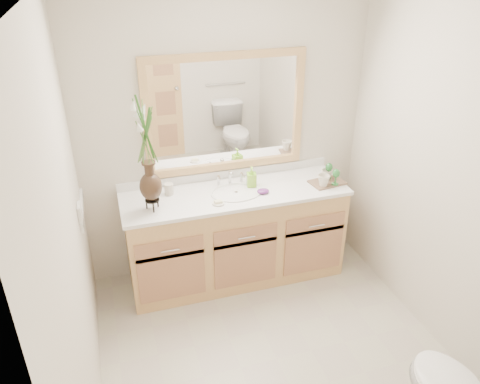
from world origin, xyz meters
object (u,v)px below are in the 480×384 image
object	(u,v)px
flower_vase	(146,142)
soap_bottle	(251,178)
tumbler	(169,189)
tray	(327,182)

from	to	relation	value
flower_vase	soap_bottle	xyz separation A→B (m)	(0.83, 0.15, -0.47)
tumbler	tray	xyz separation A→B (m)	(1.30, -0.19, -0.04)
flower_vase	tray	xyz separation A→B (m)	(1.46, 0.01, -0.54)
tray	flower_vase	bearing A→B (deg)	172.12
flower_vase	tray	size ratio (longest dim) A/B	2.86
flower_vase	tray	distance (m)	1.55
tumbler	soap_bottle	bearing A→B (deg)	-4.54
tray	soap_bottle	bearing A→B (deg)	159.06
flower_vase	tumbler	bearing A→B (deg)	52.24
soap_bottle	tumbler	bearing A→B (deg)	-172.88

